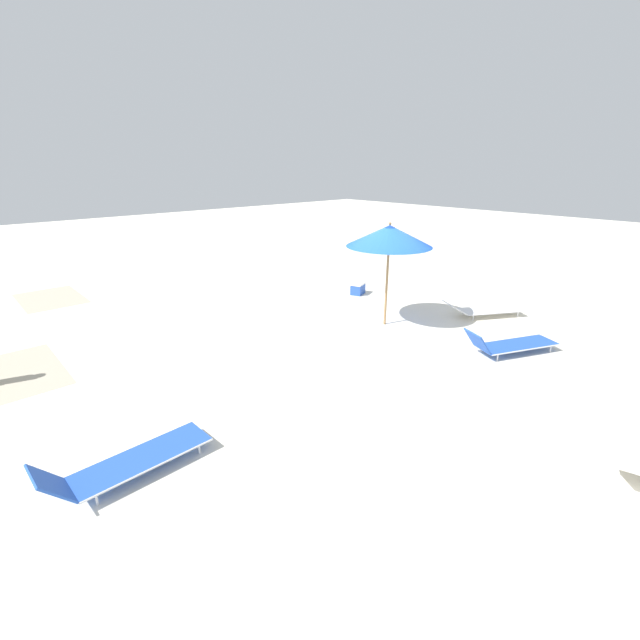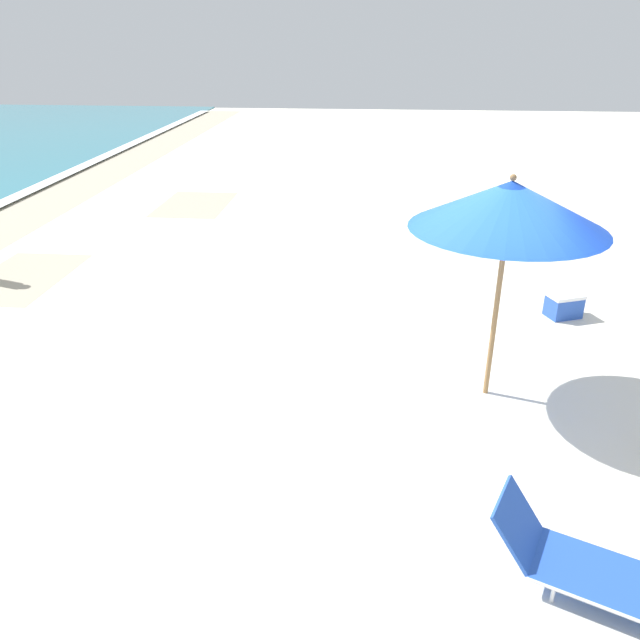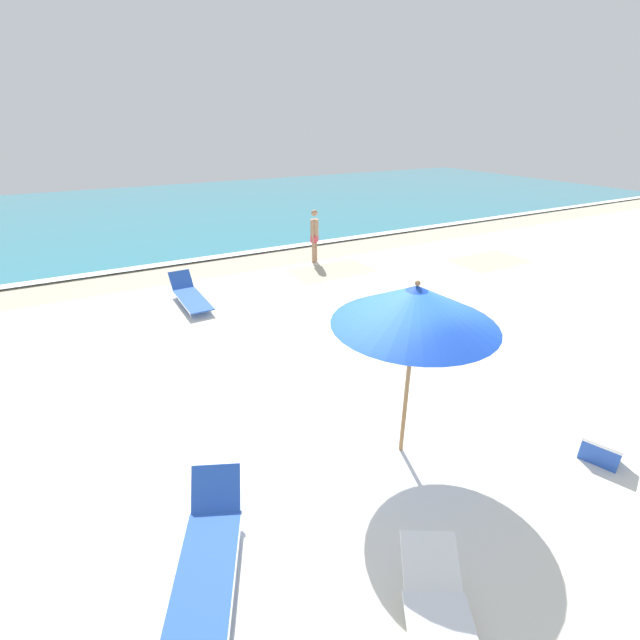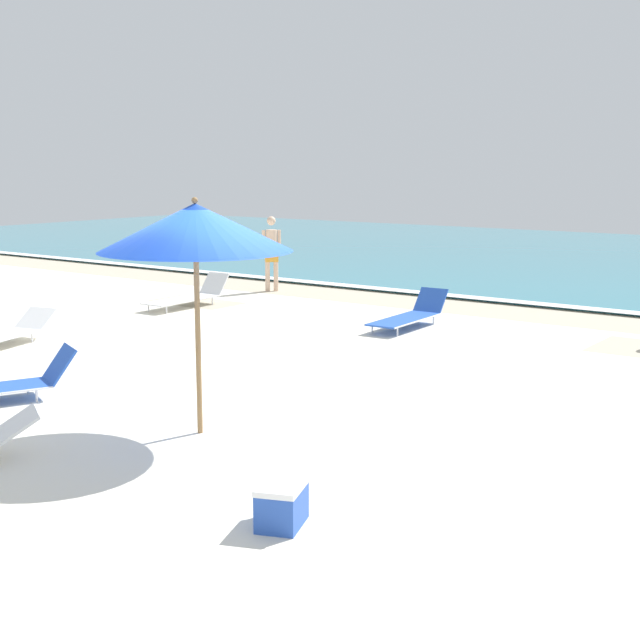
% 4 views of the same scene
% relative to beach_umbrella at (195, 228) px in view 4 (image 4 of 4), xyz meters
% --- Properties ---
extents(ground_plane, '(60.00, 60.00, 0.16)m').
position_rel_beach_umbrella_xyz_m(ground_plane, '(-0.15, 0.64, -2.38)').
color(ground_plane, silver).
extents(beach_umbrella, '(2.12, 2.12, 2.63)m').
position_rel_beach_umbrella_xyz_m(beach_umbrella, '(0.00, 0.00, 0.00)').
color(beach_umbrella, '#9E7547').
rests_on(beach_umbrella, ground_plane).
extents(sun_lounger_near_water_right, '(0.69, 2.19, 0.61)m').
position_rel_beach_umbrella_xyz_m(sun_lounger_near_water_right, '(-1.39, 7.08, -2.08)').
color(sun_lounger_near_water_right, blue).
rests_on(sun_lounger_near_water_right, ground_plane).
extents(sun_lounger_mid_beach_solo, '(0.67, 2.14, 0.62)m').
position_rel_beach_umbrella_xyz_m(sun_lounger_mid_beach_solo, '(-6.38, 6.41, -2.08)').
color(sun_lounger_mid_beach_solo, white).
rests_on(sun_lounger_mid_beach_solo, ground_plane).
extents(beachgoer_wading_adult, '(0.34, 0.35, 1.76)m').
position_rel_beach_umbrella_xyz_m(beachgoer_wading_adult, '(-6.39, 9.23, -1.30)').
color(beachgoer_wading_adult, beige).
rests_on(beachgoer_wading_adult, ground_plane).
extents(cooler_box, '(0.51, 0.59, 0.37)m').
position_rel_beach_umbrella_xyz_m(cooler_box, '(2.35, -1.51, -2.11)').
color(cooler_box, blue).
rests_on(cooler_box, ground_plane).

